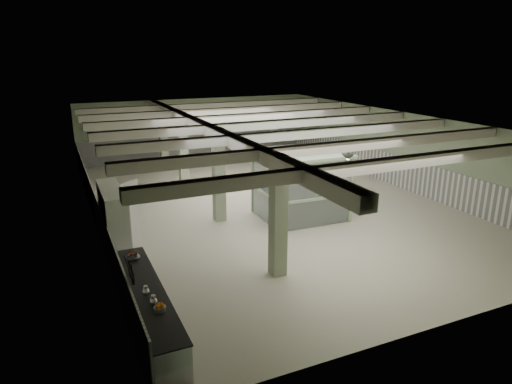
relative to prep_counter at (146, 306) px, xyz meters
name	(u,v)px	position (x,y,z in m)	size (l,w,h in m)	color
floor	(266,204)	(6.54, 7.00, -0.46)	(20.00, 20.00, 0.00)	beige
ceiling	(267,120)	(6.54, 7.00, 3.14)	(14.00, 20.00, 0.02)	beige
wall_back	(196,128)	(6.54, 17.00, 1.34)	(14.00, 0.02, 3.60)	#A1B691
wall_front	(454,256)	(6.54, -3.00, 1.34)	(14.00, 0.02, 3.60)	#A1B691
wall_left	(92,182)	(-0.46, 7.00, 1.34)	(0.02, 20.00, 3.60)	#A1B691
wall_right	(398,149)	(13.54, 7.00, 1.34)	(0.02, 20.00, 3.60)	#A1B691
wainscot_left	(95,209)	(-0.43, 7.00, 0.29)	(0.05, 19.90, 1.50)	white
wainscot_right	(395,170)	(13.52, 7.00, 0.29)	(0.05, 19.90, 1.50)	white
wainscot_back	(197,145)	(6.54, 16.98, 0.29)	(13.90, 0.05, 1.50)	white
girder	(209,130)	(4.04, 7.00, 2.92)	(0.45, 19.90, 0.40)	beige
beam_a	(388,164)	(6.54, -0.50, 2.96)	(13.90, 0.35, 0.32)	beige
beam_b	(335,147)	(6.54, 2.00, 2.96)	(13.90, 0.35, 0.32)	beige
beam_c	(297,134)	(6.54, 4.50, 2.96)	(13.90, 0.35, 0.32)	beige
beam_d	(267,125)	(6.54, 7.00, 2.96)	(13.90, 0.35, 0.32)	beige
beam_e	(243,117)	(6.54, 9.50, 2.96)	(13.90, 0.35, 0.32)	beige
beam_f	(224,111)	(6.54, 12.00, 2.96)	(13.90, 0.35, 0.32)	beige
beam_g	(209,106)	(6.54, 14.50, 2.96)	(13.90, 0.35, 0.32)	beige
column_a	(278,217)	(4.04, 1.00, 1.34)	(0.42, 0.42, 3.60)	#98A685
column_b	(219,175)	(4.04, 6.00, 1.34)	(0.42, 0.42, 3.60)	#98A685
column_c	(183,150)	(4.04, 11.00, 1.34)	(0.42, 0.42, 3.60)	#98A685
column_d	(163,137)	(4.04, 15.00, 1.34)	(0.42, 0.42, 3.60)	#98A685
hook_rail	(128,267)	(-0.39, -0.60, 1.39)	(0.02, 0.02, 1.20)	black
pendant_front	(348,157)	(7.04, 2.00, 2.59)	(0.44, 0.44, 0.22)	#2C3B2C
pendant_mid	(272,131)	(7.04, 7.50, 2.59)	(0.44, 0.44, 0.22)	#2C3B2C
pendant_back	(230,117)	(7.04, 12.50, 2.59)	(0.44, 0.44, 0.22)	#2C3B2C
prep_counter	(146,306)	(0.00, 0.00, 0.00)	(0.88, 5.05, 0.91)	silver
pitcher_near	(154,301)	(0.06, -0.80, 0.57)	(0.18, 0.21, 0.26)	silver
pitcher_far	(146,291)	(-0.01, -0.29, 0.57)	(0.17, 0.20, 0.25)	silver
veg_colander	(133,255)	(0.06, 1.86, 0.53)	(0.40, 0.40, 0.18)	#39393E
orange_bowl	(160,309)	(0.13, -1.06, 0.49)	(0.27, 0.27, 0.10)	#B2B2B7
skillet_near	(132,277)	(-0.34, -0.68, 1.17)	(0.33, 0.33, 0.04)	black
skillet_far	(130,272)	(-0.34, -0.38, 1.17)	(0.28, 0.28, 0.04)	black
walkin_cooler	(115,222)	(-0.08, 4.25, 0.71)	(1.18, 2.55, 2.33)	white
guard_booth	(301,173)	(7.08, 5.04, 1.31)	(3.35, 2.87, 2.63)	#A4C29B
filing_cabinet	(332,195)	(8.81, 5.38, 0.10)	(0.36, 0.52, 1.12)	#646554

